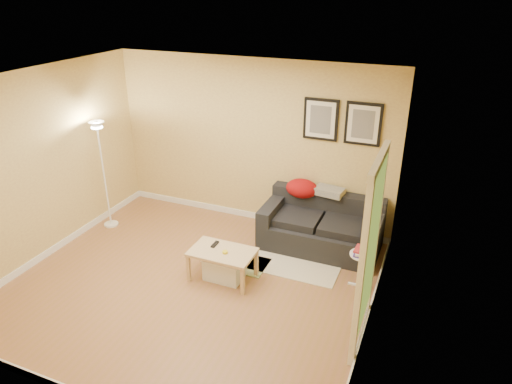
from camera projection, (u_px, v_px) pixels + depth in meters
floor at (192, 284)px, 6.01m from camera, size 4.50×4.50×0.00m
ceiling at (178, 83)px, 4.92m from camera, size 4.50×4.50×0.00m
wall_back at (252, 143)px, 7.14m from camera, size 4.50×0.00×4.50m
wall_front at (61, 287)px, 3.78m from camera, size 4.50×0.00×4.50m
wall_left at (41, 166)px, 6.25m from camera, size 0.00×4.00×4.00m
wall_right at (378, 229)px, 4.68m from camera, size 0.00×4.00×4.00m
baseboard_back at (252, 215)px, 7.66m from camera, size 4.50×0.02×0.10m
baseboard_left at (58, 246)px, 6.76m from camera, size 0.02×4.00×0.10m
baseboard_right at (365, 325)px, 5.21m from camera, size 0.02×4.00×0.10m
sofa at (321, 224)px, 6.68m from camera, size 1.70×0.90×0.75m
red_throw at (302, 188)px, 6.88m from camera, size 0.48×0.36×0.28m
plaid_throw at (329, 191)px, 6.76m from camera, size 0.45×0.32×0.10m
framed_print_left at (321, 119)px, 6.54m from camera, size 0.50×0.04×0.60m
framed_print_right at (363, 124)px, 6.33m from camera, size 0.50×0.04×0.60m
area_rug at (296, 262)px, 6.46m from camera, size 1.25×0.85×0.01m
green_runner at (242, 263)px, 6.43m from camera, size 0.70×0.50×0.01m
coffee_table at (223, 265)px, 6.04m from camera, size 0.93×0.69×0.42m
remote_control at (215, 244)px, 6.08m from camera, size 0.05×0.16×0.02m
tape_roll at (225, 252)px, 5.89m from camera, size 0.07×0.07×0.03m
storage_bin at (225, 267)px, 6.07m from camera, size 0.51×0.37×0.31m
side_table at (361, 270)px, 5.85m from camera, size 0.32×0.32×0.49m
book_stack at (362, 251)px, 5.74m from camera, size 0.24×0.28×0.08m
floor_lamp at (104, 178)px, 7.11m from camera, size 0.22×0.22×1.72m
doorway at (368, 258)px, 4.69m from camera, size 0.12×1.01×2.13m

